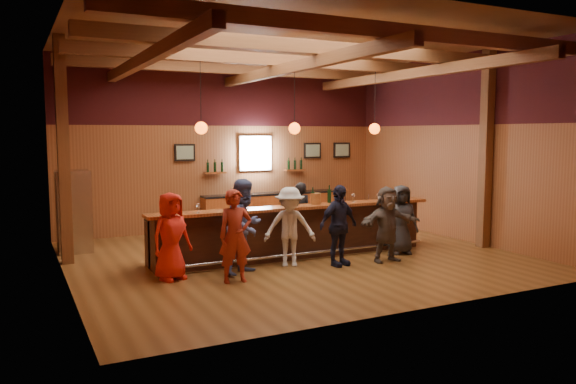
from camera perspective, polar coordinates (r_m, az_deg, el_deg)
name	(u,v)px	position (r m, az deg, el deg)	size (l,w,h in m)	color
room	(293,103)	(11.72, 0.53, 8.98)	(9.04, 9.00, 4.52)	brown
bar_counter	(292,231)	(11.98, 0.39, -4.01)	(6.30, 1.07, 1.11)	black
back_bar_cabinet	(272,210)	(15.67, -1.63, -1.80)	(4.00, 0.52, 0.95)	brown
window	(255,153)	(15.58, -3.34, 3.96)	(0.95, 0.09, 0.95)	silver
framed_pictures	(284,151)	(15.93, -0.45, 4.19)	(5.35, 0.05, 0.45)	black
wine_shelves	(256,169)	(15.54, -3.23, 2.37)	(3.00, 0.18, 0.30)	brown
pendant_lights	(294,128)	(11.65, 0.66, 6.52)	(4.24, 0.24, 1.37)	black
stainless_fridge	(74,211)	(13.14, -20.94, -1.84)	(0.70, 0.70, 1.80)	silver
customer_orange	(171,236)	(10.18, -11.79, -4.42)	(0.77, 0.50, 1.57)	red
customer_redvest	(235,236)	(9.85, -5.38, -4.46)	(0.60, 0.39, 1.64)	maroon
customer_denim	(245,226)	(10.42, -4.40, -3.51)	(0.86, 0.67, 1.77)	#495A92
customer_white	(290,227)	(10.98, 0.18, -3.56)	(1.01, 0.58, 1.56)	silver
customer_navy	(338,225)	(11.06, 5.15, -3.41)	(0.94, 0.39, 1.60)	#191B32
customer_brown	(387,224)	(11.55, 10.03, -3.23)	(1.43, 0.45, 1.54)	#554B44
customer_dark	(401,219)	(12.37, 11.42, -2.75)	(0.73, 0.48, 1.49)	#28282B
bartender	(300,213)	(13.16, 1.22, -2.17)	(0.53, 0.35, 1.46)	black
ice_bucket	(316,199)	(11.82, 2.85, -0.68)	(0.22, 0.22, 0.24)	brown
bottle_a	(313,198)	(11.81, 2.54, -0.58)	(0.08, 0.08, 0.36)	black
bottle_b	(329,196)	(12.11, 4.22, -0.39)	(0.08, 0.08, 0.38)	black
glass_a	(173,207)	(10.68, -11.58, -1.49)	(0.08, 0.08, 0.17)	silver
glass_b	(198,206)	(10.67, -9.14, -1.40)	(0.08, 0.08, 0.19)	silver
glass_c	(234,203)	(11.03, -5.46, -1.09)	(0.09, 0.09, 0.19)	silver
glass_d	(247,202)	(11.13, -4.18, -1.00)	(0.09, 0.09, 0.19)	silver
glass_e	(282,200)	(11.49, -0.64, -0.81)	(0.08, 0.08, 0.18)	silver
glass_f	(342,197)	(11.99, 5.48, -0.52)	(0.09, 0.09, 0.19)	silver
glass_g	(353,196)	(12.32, 6.65, -0.38)	(0.08, 0.08, 0.19)	silver
glass_h	(378,196)	(12.54, 9.14, -0.36)	(0.07, 0.07, 0.17)	silver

